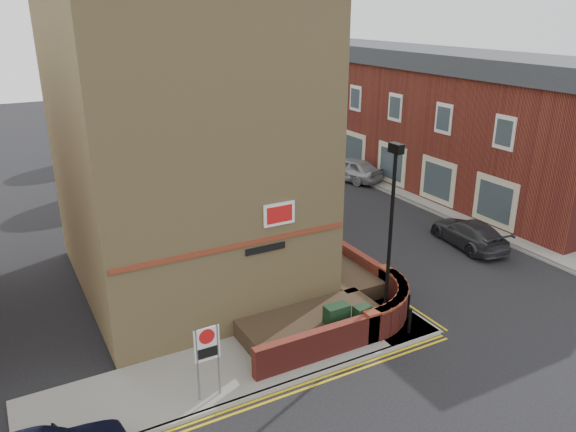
# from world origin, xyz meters

# --- Properties ---
(ground) EXTENTS (120.00, 120.00, 0.00)m
(ground) POSITION_xyz_m (0.00, 0.00, 0.00)
(ground) COLOR black
(ground) RESTS_ON ground
(pavement_corner) EXTENTS (13.00, 3.00, 0.12)m
(pavement_corner) POSITION_xyz_m (-3.50, 1.50, 0.06)
(pavement_corner) COLOR gray
(pavement_corner) RESTS_ON ground
(pavement_main) EXTENTS (2.00, 32.00, 0.12)m
(pavement_main) POSITION_xyz_m (2.00, 16.00, 0.06)
(pavement_main) COLOR gray
(pavement_main) RESTS_ON ground
(pavement_far) EXTENTS (4.00, 40.00, 0.12)m
(pavement_far) POSITION_xyz_m (13.00, 13.00, 0.06)
(pavement_far) COLOR gray
(pavement_far) RESTS_ON ground
(kerb_side) EXTENTS (13.00, 0.15, 0.12)m
(kerb_side) POSITION_xyz_m (-3.50, 0.00, 0.06)
(kerb_side) COLOR gray
(kerb_side) RESTS_ON ground
(kerb_main_near) EXTENTS (0.15, 32.00, 0.12)m
(kerb_main_near) POSITION_xyz_m (3.00, 16.00, 0.06)
(kerb_main_near) COLOR gray
(kerb_main_near) RESTS_ON ground
(kerb_main_far) EXTENTS (0.15, 40.00, 0.12)m
(kerb_main_far) POSITION_xyz_m (11.00, 13.00, 0.06)
(kerb_main_far) COLOR gray
(kerb_main_far) RESTS_ON ground
(yellow_lines_side) EXTENTS (13.00, 0.28, 0.01)m
(yellow_lines_side) POSITION_xyz_m (-3.50, -0.25, 0.01)
(yellow_lines_side) COLOR gold
(yellow_lines_side) RESTS_ON ground
(yellow_lines_main) EXTENTS (0.28, 32.00, 0.01)m
(yellow_lines_main) POSITION_xyz_m (3.25, 16.00, 0.01)
(yellow_lines_main) COLOR gold
(yellow_lines_main) RESTS_ON ground
(corner_building) EXTENTS (8.95, 10.40, 13.60)m
(corner_building) POSITION_xyz_m (-2.84, 8.00, 6.23)
(corner_building) COLOR tan
(corner_building) RESTS_ON ground
(garden_wall) EXTENTS (6.80, 6.00, 1.20)m
(garden_wall) POSITION_xyz_m (0.00, 2.50, 0.00)
(garden_wall) COLOR maroon
(garden_wall) RESTS_ON ground
(lamppost) EXTENTS (0.25, 0.50, 6.30)m
(lamppost) POSITION_xyz_m (1.60, 1.20, 3.34)
(lamppost) COLOR black
(lamppost) RESTS_ON pavement_corner
(utility_cabinet_large) EXTENTS (0.80, 0.45, 1.20)m
(utility_cabinet_large) POSITION_xyz_m (-0.30, 1.30, 0.72)
(utility_cabinet_large) COLOR black
(utility_cabinet_large) RESTS_ON pavement_corner
(utility_cabinet_small) EXTENTS (0.55, 0.40, 1.10)m
(utility_cabinet_small) POSITION_xyz_m (0.50, 1.00, 0.67)
(utility_cabinet_small) COLOR black
(utility_cabinet_small) RESTS_ON pavement_corner
(bollard_near) EXTENTS (0.11, 0.11, 0.90)m
(bollard_near) POSITION_xyz_m (2.00, 0.40, 0.57)
(bollard_near) COLOR black
(bollard_near) RESTS_ON pavement_corner
(bollard_far) EXTENTS (0.11, 0.11, 0.90)m
(bollard_far) POSITION_xyz_m (2.60, 1.20, 0.57)
(bollard_far) COLOR black
(bollard_far) RESTS_ON pavement_corner
(zone_sign) EXTENTS (0.72, 0.07, 2.20)m
(zone_sign) POSITION_xyz_m (-5.00, 0.50, 1.64)
(zone_sign) COLOR slate
(zone_sign) RESTS_ON pavement_corner
(far_terrace) EXTENTS (5.40, 30.40, 8.00)m
(far_terrace) POSITION_xyz_m (14.50, 17.00, 4.04)
(far_terrace) COLOR maroon
(far_terrace) RESTS_ON ground
(far_terrace_cream) EXTENTS (5.40, 12.40, 8.00)m
(far_terrace_cream) POSITION_xyz_m (14.50, 38.00, 4.05)
(far_terrace_cream) COLOR beige
(far_terrace_cream) RESTS_ON ground
(tree_near) EXTENTS (3.64, 3.65, 6.70)m
(tree_near) POSITION_xyz_m (2.00, 14.05, 4.70)
(tree_near) COLOR #382B1E
(tree_near) RESTS_ON pavement_main
(tree_mid) EXTENTS (4.03, 4.03, 7.42)m
(tree_mid) POSITION_xyz_m (2.00, 22.05, 5.20)
(tree_mid) COLOR #382B1E
(tree_mid) RESTS_ON pavement_main
(tree_far) EXTENTS (3.81, 3.81, 7.00)m
(tree_far) POSITION_xyz_m (2.00, 30.05, 4.91)
(tree_far) COLOR #382B1E
(tree_far) RESTS_ON pavement_main
(traffic_light_assembly) EXTENTS (0.20, 0.16, 4.20)m
(traffic_light_assembly) POSITION_xyz_m (2.40, 25.00, 2.78)
(traffic_light_assembly) COLOR black
(traffic_light_assembly) RESTS_ON pavement_main
(silver_car_near) EXTENTS (2.38, 4.22, 1.32)m
(silver_car_near) POSITION_xyz_m (4.13, 11.46, 0.66)
(silver_car_near) COLOR #929299
(silver_car_near) RESTS_ON ground
(red_car_main) EXTENTS (4.15, 5.78, 1.46)m
(red_car_main) POSITION_xyz_m (3.93, 19.90, 0.73)
(red_car_main) COLOR maroon
(red_car_main) RESTS_ON ground
(grey_car_far) EXTENTS (2.30, 4.43, 1.23)m
(grey_car_far) POSITION_xyz_m (9.35, 5.02, 0.61)
(grey_car_far) COLOR #2C2B30
(grey_car_far) RESTS_ON ground
(silver_car_far) EXTENTS (3.07, 4.70, 1.49)m
(silver_car_far) POSITION_xyz_m (10.50, 16.27, 0.74)
(silver_car_far) COLOR gray
(silver_car_far) RESTS_ON ground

